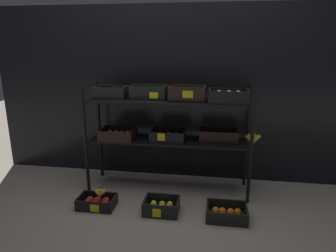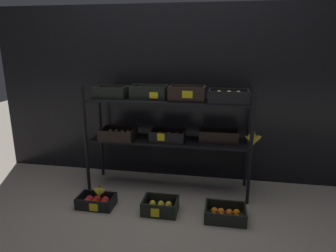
{
  "view_description": "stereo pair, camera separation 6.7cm",
  "coord_description": "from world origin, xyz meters",
  "px_view_note": "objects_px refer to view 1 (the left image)",
  "views": [
    {
      "loc": [
        0.43,
        -2.82,
        1.44
      ],
      "look_at": [
        0.0,
        0.0,
        0.66
      ],
      "focal_mm": 32.43,
      "sensor_mm": 36.0,
      "label": 1
    },
    {
      "loc": [
        0.5,
        -2.81,
        1.44
      ],
      "look_at": [
        0.0,
        0.0,
        0.66
      ],
      "focal_mm": 32.43,
      "sensor_mm": 36.0,
      "label": 2
    }
  ],
  "objects_px": {
    "crate_ground_apple_red": "(97,203)",
    "banana_bunch_loose": "(100,192)",
    "display_rack": "(170,117)",
    "crate_ground_tangerine": "(227,214)",
    "crate_ground_lemon": "(161,207)"
  },
  "relations": [
    {
      "from": "crate_ground_apple_red",
      "to": "banana_bunch_loose",
      "type": "height_order",
      "value": "banana_bunch_loose"
    },
    {
      "from": "crate_ground_apple_red",
      "to": "crate_ground_lemon",
      "type": "distance_m",
      "value": 0.59
    },
    {
      "from": "crate_ground_apple_red",
      "to": "display_rack",
      "type": "bearing_deg",
      "value": 38.6
    },
    {
      "from": "display_rack",
      "to": "banana_bunch_loose",
      "type": "height_order",
      "value": "display_rack"
    },
    {
      "from": "crate_ground_apple_red",
      "to": "crate_ground_tangerine",
      "type": "relative_size",
      "value": 0.96
    },
    {
      "from": "crate_ground_lemon",
      "to": "banana_bunch_loose",
      "type": "bearing_deg",
      "value": -179.05
    },
    {
      "from": "crate_ground_tangerine",
      "to": "crate_ground_lemon",
      "type": "bearing_deg",
      "value": 179.24
    },
    {
      "from": "crate_ground_apple_red",
      "to": "banana_bunch_loose",
      "type": "relative_size",
      "value": 2.69
    },
    {
      "from": "crate_ground_tangerine",
      "to": "crate_ground_apple_red",
      "type": "bearing_deg",
      "value": 179.65
    },
    {
      "from": "display_rack",
      "to": "banana_bunch_loose",
      "type": "xyz_separation_m",
      "value": [
        -0.56,
        -0.49,
        -0.6
      ]
    },
    {
      "from": "display_rack",
      "to": "crate_ground_apple_red",
      "type": "relative_size",
      "value": 5.11
    },
    {
      "from": "banana_bunch_loose",
      "to": "display_rack",
      "type": "bearing_deg",
      "value": 41.02
    },
    {
      "from": "crate_ground_lemon",
      "to": "banana_bunch_loose",
      "type": "xyz_separation_m",
      "value": [
        -0.56,
        -0.01,
        0.1
      ]
    },
    {
      "from": "crate_ground_tangerine",
      "to": "display_rack",
      "type": "bearing_deg",
      "value": 139.28
    },
    {
      "from": "crate_ground_apple_red",
      "to": "banana_bunch_loose",
      "type": "distance_m",
      "value": 0.12
    }
  ]
}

